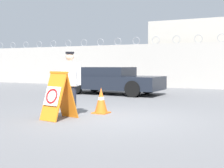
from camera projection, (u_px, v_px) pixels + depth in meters
ground_plane at (113, 119)px, 7.81m from camera, size 90.00×90.00×0.00m
perimeter_wall at (198, 65)px, 17.74m from camera, size 36.00×0.30×3.07m
barricade_sign at (58, 95)px, 7.67m from camera, size 0.69×0.89×1.19m
security_guard at (70, 81)px, 8.14m from camera, size 0.64×0.36×1.68m
traffic_cone_near at (101, 101)px, 8.65m from camera, size 0.42×0.42×0.72m
parked_car_front_coupe at (111, 80)px, 14.39m from camera, size 4.70×2.05×1.24m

